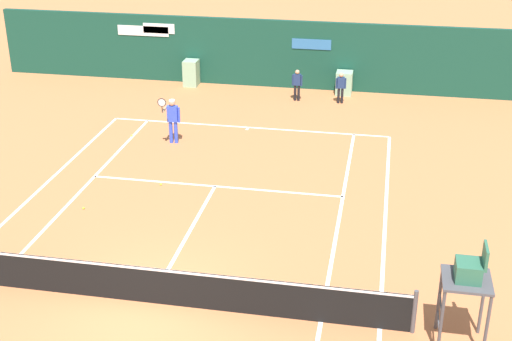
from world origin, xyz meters
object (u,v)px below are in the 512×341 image
object	(u,v)px
player_on_baseline	(172,117)
umpire_chair	(468,278)
tennis_ball_mid_court	(84,208)
ball_kid_right_post	(341,86)
tennis_ball_near_service_line	(161,184)
ball_kid_centre_post	(297,83)
tennis_ball_by_sideline	(132,136)

from	to	relation	value
player_on_baseline	umpire_chair	bearing A→B (deg)	128.89
tennis_ball_mid_court	ball_kid_right_post	bearing A→B (deg)	59.07
tennis_ball_mid_court	tennis_ball_near_service_line	size ratio (longest dim) A/B	1.00
ball_kid_centre_post	player_on_baseline	bearing A→B (deg)	59.73
umpire_chair	player_on_baseline	world-z (taller)	umpire_chair
player_on_baseline	ball_kid_centre_post	xyz separation A→B (m)	(3.71, 5.56, -0.22)
tennis_ball_near_service_line	umpire_chair	bearing A→B (deg)	-36.24
umpire_chair	ball_kid_centre_post	world-z (taller)	umpire_chair
player_on_baseline	ball_kid_right_post	world-z (taller)	player_on_baseline
tennis_ball_mid_court	umpire_chair	bearing A→B (deg)	-22.78
player_on_baseline	tennis_ball_mid_court	xyz separation A→B (m)	(-1.09, -5.49, -0.95)
umpire_chair	tennis_ball_near_service_line	xyz separation A→B (m)	(-8.66, 6.35, -1.59)
tennis_ball_by_sideline	tennis_ball_mid_court	size ratio (longest dim) A/B	1.00
ball_kid_centre_post	ball_kid_right_post	bearing A→B (deg)	-176.53
player_on_baseline	tennis_ball_near_service_line	world-z (taller)	player_on_baseline
umpire_chair	tennis_ball_by_sideline	bearing A→B (deg)	47.22
umpire_chair	ball_kid_right_post	size ratio (longest dim) A/B	1.86
ball_kid_centre_post	tennis_ball_by_sideline	xyz separation A→B (m)	(-5.40, -5.24, -0.73)
tennis_ball_mid_court	tennis_ball_by_sideline	bearing A→B (deg)	95.88
ball_kid_right_post	tennis_ball_by_sideline	bearing A→B (deg)	26.70
ball_kid_centre_post	tennis_ball_by_sideline	size ratio (longest dim) A/B	19.60
umpire_chair	tennis_ball_by_sideline	xyz separation A→B (m)	(-10.99, 10.17, -1.59)
ball_kid_right_post	tennis_ball_near_service_line	world-z (taller)	ball_kid_right_post
player_on_baseline	tennis_ball_near_service_line	distance (m)	3.69
player_on_baseline	tennis_ball_near_service_line	xyz separation A→B (m)	(0.64, -3.50, -0.95)
ball_kid_right_post	ball_kid_centre_post	size ratio (longest dim) A/B	0.97
ball_kid_centre_post	tennis_ball_near_service_line	distance (m)	9.59
ball_kid_right_post	ball_kid_centre_post	distance (m)	1.82
player_on_baseline	tennis_ball_mid_court	size ratio (longest dim) A/B	27.24
player_on_baseline	ball_kid_centre_post	size ratio (longest dim) A/B	1.39
tennis_ball_by_sideline	tennis_ball_near_service_line	world-z (taller)	same
ball_kid_centre_post	tennis_ball_near_service_line	world-z (taller)	ball_kid_centre_post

